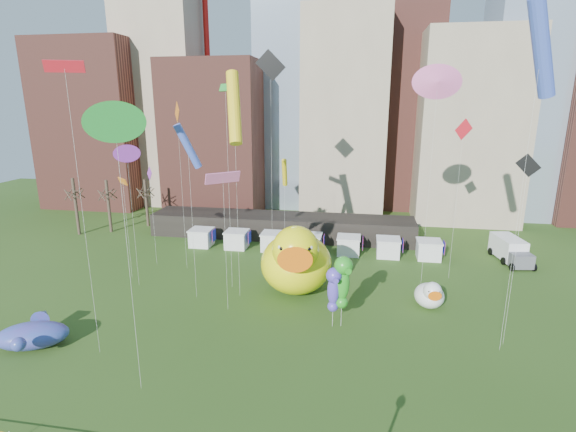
% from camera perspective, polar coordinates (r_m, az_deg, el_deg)
% --- Properties ---
extents(skyline, '(101.00, 23.00, 68.00)m').
position_cam_1_polar(skyline, '(79.02, 6.34, 16.34)').
color(skyline, brown).
rests_on(skyline, ground).
extents(pavilion, '(38.00, 6.00, 3.20)m').
position_cam_1_polar(pavilion, '(63.29, -0.90, -1.33)').
color(pavilion, black).
rests_on(pavilion, ground).
extents(vendor_tents, '(33.24, 2.80, 2.40)m').
position_cam_1_polar(vendor_tents, '(57.05, 2.96, -3.69)').
color(vendor_tents, white).
rests_on(vendor_tents, ground).
extents(bare_trees, '(8.44, 6.44, 8.50)m').
position_cam_1_polar(bare_trees, '(70.91, -22.42, 1.31)').
color(bare_trees, '#382B21').
rests_on(bare_trees, ground).
extents(big_duck, '(8.38, 10.52, 7.74)m').
position_cam_1_polar(big_duck, '(44.30, 1.06, -5.84)').
color(big_duck, '#FAF50C').
rests_on(big_duck, ground).
extents(small_duck, '(3.05, 3.93, 2.94)m').
position_cam_1_polar(small_duck, '(44.11, 18.18, -9.81)').
color(small_duck, white).
rests_on(small_duck, ground).
extents(seahorse_green, '(2.08, 2.32, 6.55)m').
position_cam_1_polar(seahorse_green, '(37.64, 7.18, -8.13)').
color(seahorse_green, silver).
rests_on(seahorse_green, ground).
extents(seahorse_purple, '(1.62, 1.89, 5.55)m').
position_cam_1_polar(seahorse_purple, '(37.80, 6.00, -9.16)').
color(seahorse_purple, silver).
rests_on(seahorse_purple, ground).
extents(whale_inflatable, '(6.18, 6.82, 2.42)m').
position_cam_1_polar(whale_inflatable, '(41.49, -30.54, -13.21)').
color(whale_inflatable, '#503695').
rests_on(whale_inflatable, ground).
extents(box_truck, '(3.64, 7.13, 2.90)m').
position_cam_1_polar(box_truck, '(60.27, 27.19, -3.96)').
color(box_truck, white).
rests_on(box_truck, ground).
extents(kite_0, '(1.36, 1.82, 17.56)m').
position_cam_1_polar(kite_0, '(48.81, 22.06, 10.02)').
color(kite_0, silver).
rests_on(kite_0, ground).
extents(kite_1, '(2.72, 2.55, 13.19)m').
position_cam_1_polar(kite_1, '(38.71, -8.58, 4.93)').
color(kite_1, silver).
rests_on(kite_1, ground).
extents(kite_2, '(3.27, 0.17, 24.58)m').
position_cam_1_polar(kite_2, '(48.50, -2.31, 18.76)').
color(kite_2, silver).
rests_on(kite_2, ground).
extents(kite_3, '(1.99, 1.86, 19.22)m').
position_cam_1_polar(kite_3, '(27.83, -21.86, 11.37)').
color(kite_3, silver).
rests_on(kite_3, ground).
extents(kite_4, '(2.42, 4.12, 22.04)m').
position_cam_1_polar(kite_4, '(40.94, -7.11, 13.97)').
color(kite_4, silver).
rests_on(kite_4, ground).
extents(kite_5, '(3.60, 3.31, 25.79)m').
position_cam_1_polar(kite_5, '(35.15, 30.42, 18.43)').
color(kite_5, silver).
rests_on(kite_5, ground).
extents(kite_6, '(1.87, 1.73, 11.32)m').
position_cam_1_polar(kite_6, '(49.60, -20.93, 4.22)').
color(kite_6, silver).
rests_on(kite_6, ground).
extents(kite_7, '(1.23, 1.26, 11.99)m').
position_cam_1_polar(kite_7, '(53.03, -17.75, 5.00)').
color(kite_7, silver).
rests_on(kite_7, ground).
extents(kite_8, '(2.49, 1.33, 21.84)m').
position_cam_1_polar(kite_8, '(33.91, -27.34, 16.71)').
color(kite_8, silver).
rests_on(kite_8, ground).
extents(kite_9, '(3.10, 1.01, 22.46)m').
position_cam_1_polar(kite_9, '(42.63, 19.14, 16.35)').
color(kite_9, silver).
rests_on(kite_9, ground).
extents(kite_10, '(1.68, 0.51, 15.53)m').
position_cam_1_polar(kite_10, '(36.50, 28.96, 4.97)').
color(kite_10, silver).
rests_on(kite_10, ground).
extents(kite_11, '(1.81, 1.96, 20.85)m').
position_cam_1_polar(kite_11, '(43.29, -8.25, 16.06)').
color(kite_11, silver).
rests_on(kite_11, ground).
extents(kite_12, '(0.78, 2.06, 12.78)m').
position_cam_1_polar(kite_12, '(51.53, -0.45, 5.73)').
color(kite_12, silver).
rests_on(kite_12, ground).
extents(kite_13, '(2.42, 2.18, 17.33)m').
position_cam_1_polar(kite_13, '(41.70, -13.05, 8.91)').
color(kite_13, silver).
rests_on(kite_13, ground).
extents(kite_14, '(1.33, 1.87, 19.23)m').
position_cam_1_polar(kite_14, '(49.79, -14.36, 12.51)').
color(kite_14, silver).
rests_on(kite_14, ground).
extents(kite_15, '(1.50, 1.30, 15.07)m').
position_cam_1_polar(kite_15, '(46.53, -20.47, 7.68)').
color(kite_15, silver).
rests_on(kite_15, ground).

